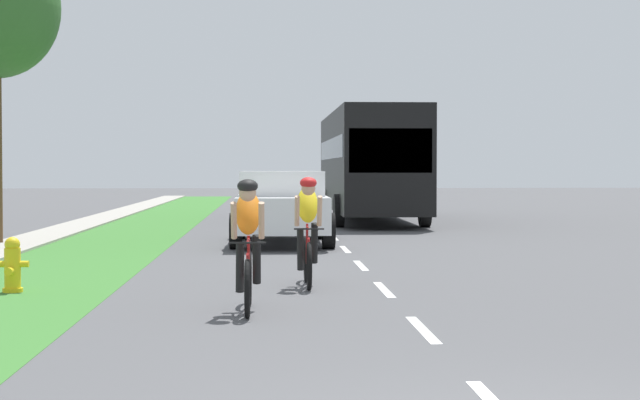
# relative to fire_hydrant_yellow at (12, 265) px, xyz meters

# --- Properties ---
(ground_plane) EXTENTS (120.00, 120.00, 0.00)m
(ground_plane) POSITION_rel_fire_hydrant_yellow_xyz_m (5.13, 11.78, -0.37)
(ground_plane) COLOR #4C4C4F
(grass_verge) EXTENTS (2.78, 70.00, 0.01)m
(grass_verge) POSITION_rel_fire_hydrant_yellow_xyz_m (0.00, 11.78, -0.37)
(grass_verge) COLOR #38722D
(grass_verge) RESTS_ON ground_plane
(sidewalk_concrete) EXTENTS (1.26, 70.00, 0.10)m
(sidewalk_concrete) POSITION_rel_fire_hydrant_yellow_xyz_m (-2.02, 11.78, -0.37)
(sidewalk_concrete) COLOR #9E998E
(sidewalk_concrete) RESTS_ON ground_plane
(lane_markings_center) EXTENTS (0.12, 54.30, 0.01)m
(lane_markings_center) POSITION_rel_fire_hydrant_yellow_xyz_m (5.13, 15.78, -0.37)
(lane_markings_center) COLOR white
(lane_markings_center) RESTS_ON ground_plane
(fire_hydrant_yellow) EXTENTS (0.44, 0.38, 0.76)m
(fire_hydrant_yellow) POSITION_rel_fire_hydrant_yellow_xyz_m (0.00, 0.00, 0.00)
(fire_hydrant_yellow) COLOR yellow
(fire_hydrant_yellow) RESTS_ON ground_plane
(cyclist_lead) EXTENTS (0.42, 1.72, 1.58)m
(cyclist_lead) POSITION_rel_fire_hydrant_yellow_xyz_m (3.27, -2.08, 0.44)
(cyclist_lead) COLOR black
(cyclist_lead) RESTS_ON ground_plane
(cyclist_trailing) EXTENTS (0.42, 1.72, 1.58)m
(cyclist_trailing) POSITION_rel_fire_hydrant_yellow_xyz_m (4.08, 0.48, 0.44)
(cyclist_trailing) COLOR black
(cyclist_trailing) RESTS_ON ground_plane
(pickup_white) EXTENTS (2.22, 5.10, 1.64)m
(pickup_white) POSITION_rel_fire_hydrant_yellow_xyz_m (3.82, 8.67, 0.46)
(pickup_white) COLOR silver
(pickup_white) RESTS_ON ground_plane
(bus_black) EXTENTS (2.78, 11.60, 3.48)m
(bus_black) POSITION_rel_fire_hydrant_yellow_xyz_m (6.82, 18.72, 1.61)
(bus_black) COLOR black
(bus_black) RESTS_ON ground_plane
(sedan_blue) EXTENTS (1.98, 4.30, 1.52)m
(sedan_blue) POSITION_rel_fire_hydrant_yellow_xyz_m (6.85, 37.57, 0.40)
(sedan_blue) COLOR #23389E
(sedan_blue) RESTS_ON ground_plane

